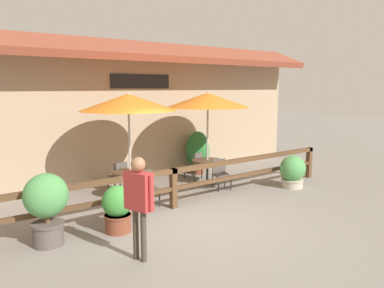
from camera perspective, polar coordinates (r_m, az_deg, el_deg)
name	(u,v)px	position (r m, az deg, el deg)	size (l,w,h in m)	color
ground_plane	(201,221)	(8.19, 1.35, -11.58)	(60.00, 60.00, 0.00)	gray
building_facade	(115,110)	(11.23, -11.59, 5.09)	(14.28, 1.49, 4.23)	tan
patio_railing	(173,179)	(8.80, -2.85, -5.40)	(10.40, 0.14, 0.95)	brown
patio_umbrella_near	(128,102)	(9.44, -9.67, 6.28)	(2.43, 2.43, 2.71)	#B7B2A8
dining_table_near	(130,177)	(9.70, -9.38, -4.96)	(0.89, 0.89, 0.71)	#4C3826
chair_near_streetside	(147,187)	(9.13, -6.82, -6.46)	(0.45, 0.45, 0.83)	#514C47
chair_near_wallside	(118,175)	(10.38, -11.14, -4.72)	(0.45, 0.45, 0.83)	#514C47
patio_umbrella_middle	(208,100)	(10.81, 2.42, 6.69)	(2.43, 2.43, 2.71)	#B7B2A8
dining_table_middle	(207,165)	(11.04, 2.35, -3.18)	(0.89, 0.89, 0.71)	#4C3826
chair_middle_streetside	(221,173)	(10.53, 4.41, -4.38)	(0.51, 0.51, 0.83)	#514C47
chair_middle_wallside	(195,164)	(11.61, 0.45, -3.13)	(0.51, 0.51, 0.83)	#514C47
potted_plant_small_flowering	(118,208)	(7.58, -11.27, -9.58)	(0.61, 0.55, 0.93)	brown
potted_plant_tall_tropical	(293,171)	(11.01, 15.08, -4.04)	(0.77, 0.69, 0.92)	#B7AD99
potted_plant_corner_fern	(46,204)	(7.24, -21.30, -8.58)	(0.78, 0.70, 1.33)	#564C47
potted_plant_broad_leaf	(198,152)	(12.27, 0.87, -1.19)	(0.81, 0.72, 1.40)	brown
pedestrian	(139,195)	(6.14, -8.12, -7.68)	(0.35, 0.58, 1.73)	#42382D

